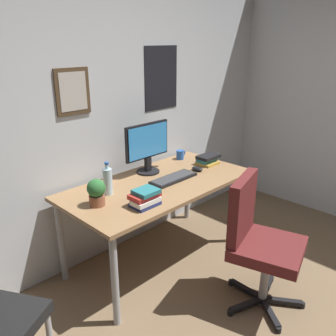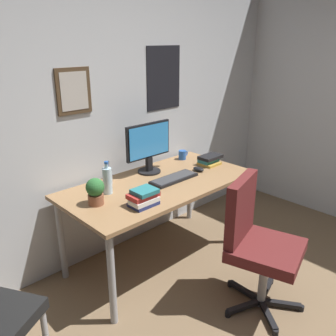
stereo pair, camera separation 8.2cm
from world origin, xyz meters
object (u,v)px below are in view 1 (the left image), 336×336
water_bottle (108,181)px  coffee_mug_near (180,155)px  potted_plant (96,191)px  book_stack_right (208,159)px  keyboard (173,178)px  office_chair (257,237)px  computer_mouse (197,169)px  monitor (147,146)px  pen_cup (108,178)px  book_stack_left (145,198)px

water_bottle → coffee_mug_near: (0.98, 0.17, -0.06)m
potted_plant → book_stack_right: 1.23m
water_bottle → book_stack_right: (1.06, -0.10, -0.06)m
keyboard → coffee_mug_near: size_ratio=3.91×
office_chair → keyboard: (0.01, 0.82, 0.21)m
water_bottle → computer_mouse: bearing=-10.3°
monitor → computer_mouse: bearing=-40.9°
office_chair → pen_cup: bearing=111.1°
keyboard → pen_cup: pen_cup is taller
office_chair → water_bottle: size_ratio=3.76×
book_stack_right → pen_cup: bearing=165.3°
office_chair → pen_cup: (-0.43, 1.12, 0.25)m
keyboard → water_bottle: size_ratio=1.70×
keyboard → book_stack_right: size_ratio=1.98×
monitor → potted_plant: 0.74m
office_chair → pen_cup: office_chair is taller
computer_mouse → office_chair: bearing=-111.1°
monitor → coffee_mug_near: size_ratio=4.19×
office_chair → book_stack_right: 1.04m
potted_plant → book_stack_left: potted_plant is taller
office_chair → book_stack_right: office_chair is taller
keyboard → pen_cup: bearing=146.1°
potted_plant → computer_mouse: bearing=-3.0°
keyboard → computer_mouse: computer_mouse is taller
coffee_mug_near → computer_mouse: bearing=-112.5°
computer_mouse → coffee_mug_near: 0.35m
keyboard → book_stack_right: book_stack_right is taller
book_stack_left → potted_plant: bearing=133.7°
office_chair → book_stack_right: (0.52, 0.87, 0.24)m
water_bottle → pen_cup: 0.19m
office_chair → book_stack_left: bearing=127.0°
monitor → book_stack_right: 0.62m
computer_mouse → coffee_mug_near: (0.14, 0.33, 0.03)m
coffee_mug_near → pen_cup: (-0.88, -0.03, 0.01)m
potted_plant → coffee_mug_near: bearing=13.3°
water_bottle → coffee_mug_near: bearing=9.9°
office_chair → book_stack_left: office_chair is taller
computer_mouse → monitor: bearing=139.1°
monitor → potted_plant: (-0.69, -0.23, -0.13)m
monitor → book_stack_left: 0.68m
computer_mouse → pen_cup: bearing=158.0°
pen_cup → monitor: bearing=-2.2°
coffee_mug_near → potted_plant: 1.19m
potted_plant → monitor: bearing=18.5°
office_chair → monitor: 1.18m
water_bottle → pen_cup: size_ratio=1.26×
computer_mouse → pen_cup: 0.80m
potted_plant → book_stack_right: bearing=-0.2°
monitor → keyboard: 0.36m
computer_mouse → book_stack_right: 0.22m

